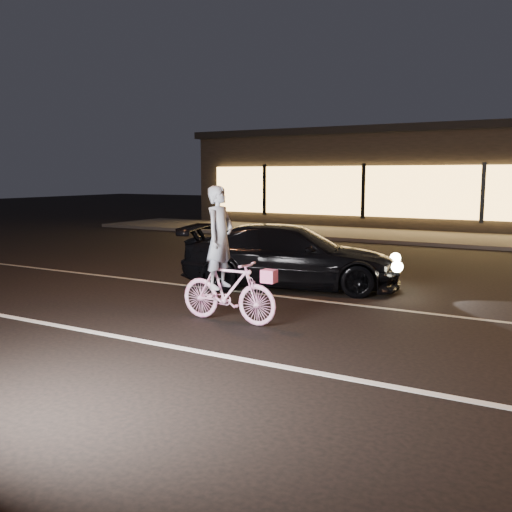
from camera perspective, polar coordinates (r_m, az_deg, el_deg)
The scene contains 7 objects.
ground at distance 8.19m, azimuth 6.89°, elevation -7.86°, with size 90.00×90.00×0.00m, color black.
lane_stripe_near at distance 6.89m, azimuth 2.03°, elevation -10.88°, with size 60.00×0.12×0.01m, color silver.
lane_stripe_far at distance 10.01m, azimuth 11.29°, elevation -4.98°, with size 60.00×0.10×0.01m, color gray.
sidewalk at distance 20.63m, azimuth 20.84°, elevation 1.50°, with size 30.00×4.00×0.12m, color #383533.
storefront at distance 26.43m, azimuth 23.03°, elevation 7.27°, with size 25.40×8.42×4.20m.
cyclist at distance 8.71m, azimuth -3.04°, elevation -1.84°, with size 1.66×0.57×2.09m.
sedan at distance 11.43m, azimuth 3.48°, elevation -0.03°, with size 4.66×2.96×1.26m.
Camera 1 is at (2.98, -7.29, 2.25)m, focal length 40.00 mm.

